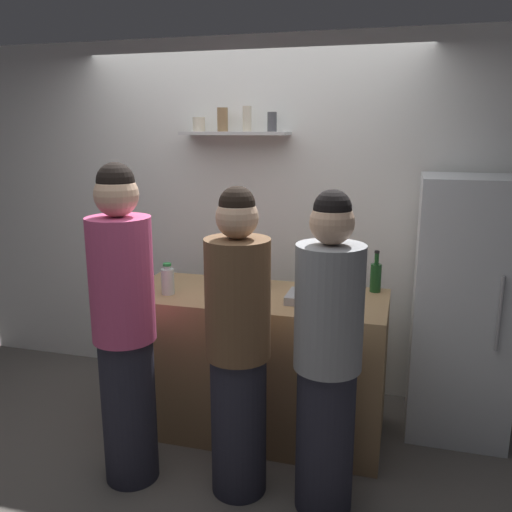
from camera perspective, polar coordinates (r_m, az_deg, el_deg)
ground_plane at (r=3.47m, az=-6.50°, el=-21.10°), size 5.28×5.28×0.00m
back_wall_assembly at (r=4.10m, az=-0.45°, el=4.17°), size 4.80×0.32×2.60m
refrigerator at (r=3.68m, az=21.05°, el=-5.24°), size 0.61×0.60×1.68m
counter at (r=3.59m, az=-0.00°, el=-11.22°), size 1.64×0.70×0.93m
baking_pan at (r=3.28m, az=6.30°, el=-4.45°), size 0.34×0.24×0.05m
utensil_holder at (r=3.60m, az=-2.22°, el=-2.13°), size 0.09×0.09×0.22m
wine_bottle_amber_glass at (r=3.02m, az=7.99°, el=-4.38°), size 0.06×0.06×0.30m
wine_bottle_dark_glass at (r=3.44m, az=-2.51°, el=-2.18°), size 0.06×0.06×0.29m
wine_bottle_green_glass at (r=3.53m, az=12.57°, el=-2.12°), size 0.07×0.07×0.27m
wine_bottle_pale_glass at (r=3.54m, az=1.06°, el=-1.57°), size 0.06×0.06×0.31m
water_bottle_plastic at (r=3.45m, az=-9.34°, el=-2.56°), size 0.08×0.08×0.20m
person_brown_jacket at (r=2.86m, az=-1.90°, el=-9.76°), size 0.34×0.34×1.69m
person_pink_top at (r=3.02m, az=-13.77°, el=-7.56°), size 0.34×0.34×1.80m
person_grey_hoodie at (r=2.76m, az=7.58°, el=-10.82°), size 0.34×0.34×1.69m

